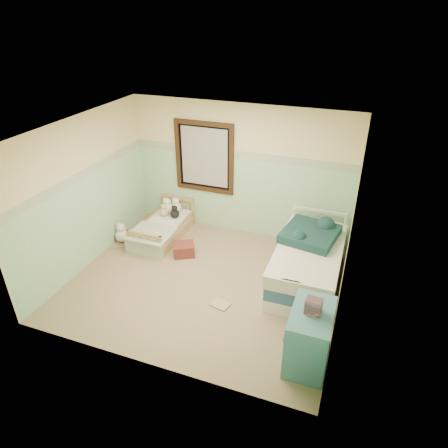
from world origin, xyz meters
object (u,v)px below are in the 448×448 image
(plush_floor_tan, at_px, (133,241))
(red_pillow, at_px, (184,249))
(plush_floor_cream, at_px, (122,235))
(twin_bed_frame, at_px, (306,276))
(toddler_bed_frame, at_px, (163,233))
(floor_book, at_px, (220,305))
(dresser, at_px, (309,337))

(plush_floor_tan, xyz_separation_m, red_pillow, (1.02, 0.07, 0.00))
(plush_floor_cream, relative_size, twin_bed_frame, 0.13)
(toddler_bed_frame, relative_size, red_pillow, 3.99)
(toddler_bed_frame, xyz_separation_m, red_pillow, (0.65, -0.43, 0.02))
(red_pillow, bearing_deg, floor_book, -44.17)
(plush_floor_tan, distance_m, twin_bed_frame, 3.22)
(toddler_bed_frame, xyz_separation_m, dresser, (3.14, -2.10, 0.31))
(red_pillow, height_order, floor_book, red_pillow)
(plush_floor_cream, xyz_separation_m, twin_bed_frame, (3.50, -0.06, -0.02))
(toddler_bed_frame, relative_size, plush_floor_cream, 5.60)
(plush_floor_tan, distance_m, red_pillow, 1.03)
(plush_floor_cream, height_order, plush_floor_tan, plush_floor_cream)
(plush_floor_tan, height_order, red_pillow, red_pillow)
(plush_floor_tan, xyz_separation_m, floor_book, (2.12, -0.99, -0.10))
(toddler_bed_frame, xyz_separation_m, plush_floor_cream, (-0.65, -0.42, 0.04))
(toddler_bed_frame, bearing_deg, plush_floor_tan, -126.38)
(toddler_bed_frame, xyz_separation_m, plush_floor_tan, (-0.37, -0.50, 0.02))
(toddler_bed_frame, relative_size, dresser, 1.79)
(toddler_bed_frame, relative_size, floor_book, 5.34)
(toddler_bed_frame, bearing_deg, floor_book, -40.64)
(plush_floor_cream, height_order, red_pillow, plush_floor_cream)
(toddler_bed_frame, height_order, twin_bed_frame, twin_bed_frame)
(twin_bed_frame, distance_m, red_pillow, 2.20)
(toddler_bed_frame, distance_m, plush_floor_cream, 0.78)
(plush_floor_cream, xyz_separation_m, red_pillow, (1.30, -0.02, -0.02))
(plush_floor_cream, relative_size, dresser, 0.32)
(toddler_bed_frame, relative_size, twin_bed_frame, 0.75)
(plush_floor_cream, bearing_deg, toddler_bed_frame, 32.74)
(plush_floor_tan, bearing_deg, twin_bed_frame, 0.41)
(toddler_bed_frame, bearing_deg, plush_floor_cream, -147.26)
(plush_floor_cream, xyz_separation_m, plush_floor_tan, (0.28, -0.09, -0.02))
(plush_floor_tan, bearing_deg, red_pillow, 3.94)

